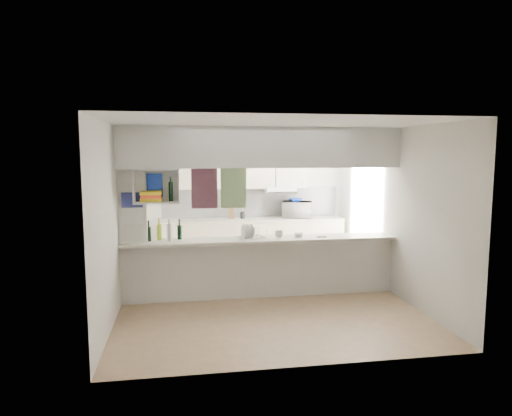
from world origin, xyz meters
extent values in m
plane|color=#9A7659|center=(0.00, 0.00, 0.00)|extent=(4.80, 4.80, 0.00)
plane|color=white|center=(0.00, 0.00, 2.60)|extent=(4.80, 4.80, 0.00)
plane|color=silver|center=(0.00, 2.40, 1.30)|extent=(4.20, 0.00, 4.20)
plane|color=silver|center=(-2.10, 0.00, 1.30)|extent=(0.00, 4.80, 4.80)
plane|color=silver|center=(2.10, 0.00, 1.30)|extent=(0.00, 4.80, 4.80)
cube|color=silver|center=(0.00, 0.00, 0.44)|extent=(4.20, 0.15, 0.88)
cube|color=#B7B1A1|center=(0.00, 0.00, 0.90)|extent=(4.20, 0.50, 0.04)
cube|color=white|center=(0.00, 0.00, 2.30)|extent=(4.20, 0.50, 0.60)
cube|color=silver|center=(-1.90, 0.00, 1.30)|extent=(0.40, 0.18, 2.60)
cube|color=#191E4C|center=(-1.90, -0.10, 1.55)|extent=(0.30, 0.01, 0.22)
cube|color=white|center=(-1.90, -0.10, 1.32)|extent=(0.30, 0.01, 0.24)
cube|color=black|center=(-0.85, 0.22, 1.68)|extent=(0.40, 0.02, 0.62)
cube|color=#1B6E7A|center=(-0.40, 0.22, 1.68)|extent=(0.40, 0.02, 0.62)
cube|color=white|center=(-1.55, -0.10, 1.51)|extent=(0.65, 0.35, 0.02)
cube|color=white|center=(-1.55, -0.10, 1.99)|extent=(0.65, 0.35, 0.02)
cube|color=white|center=(-1.55, 0.06, 1.75)|extent=(0.65, 0.02, 0.50)
cube|color=white|center=(-1.86, -0.10, 1.75)|extent=(0.02, 0.35, 0.50)
cube|color=white|center=(-1.24, -0.10, 1.75)|extent=(0.02, 0.35, 0.50)
cube|color=gold|center=(-1.63, -0.10, 1.55)|extent=(0.30, 0.24, 0.05)
cube|color=red|center=(-1.63, -0.10, 1.60)|extent=(0.28, 0.22, 0.05)
cube|color=gold|center=(-1.63, -0.10, 1.65)|extent=(0.30, 0.24, 0.05)
cube|color=navy|center=(-1.60, 0.02, 1.75)|extent=(0.26, 0.02, 0.34)
cylinder|color=black|center=(-1.35, -0.10, 1.67)|extent=(0.06, 0.06, 0.28)
cube|color=beige|center=(0.20, 2.10, 0.45)|extent=(3.60, 0.60, 0.90)
cube|color=#B7B1A1|center=(0.20, 2.10, 0.91)|extent=(3.60, 0.63, 0.03)
cube|color=silver|center=(0.20, 2.38, 1.22)|extent=(3.60, 0.03, 0.60)
cube|color=beige|center=(0.00, 2.23, 1.88)|extent=(2.62, 0.34, 0.72)
cube|color=white|center=(0.75, 2.16, 1.48)|extent=(0.60, 0.46, 0.12)
cube|color=silver|center=(0.75, 1.93, 1.45)|extent=(0.60, 0.02, 0.05)
imported|color=white|center=(1.11, 2.13, 1.08)|extent=(0.68, 0.56, 0.33)
imported|color=navy|center=(1.07, 2.10, 1.28)|extent=(0.27, 0.27, 0.07)
cube|color=silver|center=(-0.16, 0.06, 0.93)|extent=(0.49, 0.43, 0.01)
cylinder|color=white|center=(-0.26, 0.02, 1.04)|extent=(0.07, 0.20, 0.21)
cylinder|color=white|center=(-0.20, 0.04, 1.04)|extent=(0.07, 0.20, 0.21)
cylinder|color=white|center=(-0.14, 0.06, 1.04)|extent=(0.07, 0.20, 0.21)
imported|color=white|center=(0.26, -0.06, 0.99)|extent=(0.17, 0.17, 0.10)
cylinder|color=black|center=(-1.69, 0.02, 1.03)|extent=(0.07, 0.07, 0.21)
cylinder|color=black|center=(-1.69, 0.02, 1.18)|extent=(0.03, 0.03, 0.10)
cylinder|color=olive|center=(-1.54, 0.10, 1.04)|extent=(0.07, 0.07, 0.23)
cylinder|color=olive|center=(-1.54, 0.10, 1.20)|extent=(0.03, 0.03, 0.10)
cylinder|color=silver|center=(-1.39, 0.02, 1.04)|extent=(0.07, 0.07, 0.25)
cylinder|color=silver|center=(-1.39, 0.02, 1.21)|extent=(0.03, 0.03, 0.10)
cylinder|color=black|center=(-1.24, 0.10, 1.03)|extent=(0.07, 0.07, 0.21)
cylinder|color=black|center=(-1.24, 0.10, 1.18)|extent=(0.03, 0.03, 0.10)
cylinder|color=silver|center=(0.59, 0.01, 0.95)|extent=(0.13, 0.13, 0.07)
cube|color=black|center=(0.94, -0.06, 0.93)|extent=(0.14, 0.07, 0.01)
cylinder|color=black|center=(-0.01, 2.15, 0.99)|extent=(0.10, 0.10, 0.14)
cube|color=#55391D|center=(-0.22, 2.18, 1.03)|extent=(0.12, 0.10, 0.21)
camera|label=1|loc=(-1.18, -6.79, 2.21)|focal=32.00mm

